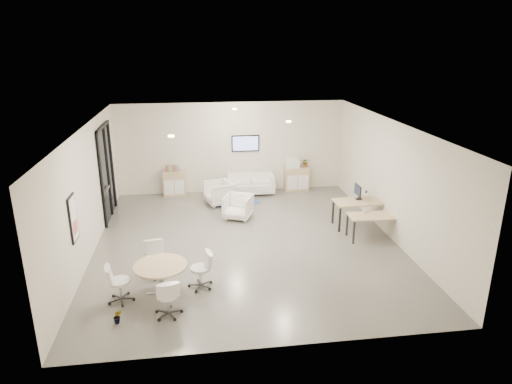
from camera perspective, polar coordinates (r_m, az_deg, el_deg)
The scene contains 21 objects.
room_shell at distance 11.90m, azimuth -1.25°, elevation 0.73°, with size 9.60×10.60×4.80m.
glass_door at distance 14.51m, azimuth -18.17°, elevation 2.67°, with size 0.09×1.90×2.85m.
artwork at distance 10.68m, azimuth -21.88°, elevation -3.10°, with size 0.05×0.54×1.04m.
wall_tv at distance 16.20m, azimuth -1.34°, elevation 6.10°, with size 0.98×0.06×0.58m.
ceiling_spots at distance 12.31m, azimuth -2.69°, elevation 8.89°, with size 3.14×4.14×0.03m.
sideboard_left at distance 16.27m, azimuth -10.17°, elevation 1.07°, with size 0.78×0.40×0.87m.
sideboard_right at distance 16.65m, azimuth 5.11°, elevation 1.69°, with size 0.87×0.42×0.87m.
books at distance 16.13m, azimuth -10.41°, elevation 2.93°, with size 0.45×0.14×0.22m.
printer at distance 16.45m, azimuth 4.55°, elevation 3.66°, with size 0.52×0.44×0.35m.
loveseat at distance 16.22m, azimuth -0.67°, elevation 0.94°, with size 1.64×0.83×0.61m.
blue_rug at distance 15.47m, azimuth -2.40°, elevation -1.25°, with size 1.38×0.92×0.01m, color #315095.
armchair_left at distance 15.19m, azimuth -4.65°, elevation 0.02°, with size 0.84×0.78×0.86m, color beige.
armchair_right at distance 13.96m, azimuth -2.26°, elevation -1.72°, with size 0.80×0.75×0.82m, color beige.
desk_rear at distance 13.60m, azimuth 12.91°, elevation -1.41°, with size 1.55×0.82×0.79m.
desk_front at distance 12.89m, azimuth 14.33°, elevation -3.13°, with size 1.33×0.71×0.68m.
monitor at distance 13.61m, azimuth 12.63°, elevation 0.05°, with size 0.20×0.50×0.44m.
round_table at distance 10.05m, azimuth -11.85°, elevation -9.35°, with size 1.14×1.14×0.69m.
meeting_chairs at distance 10.14m, azimuth -11.77°, elevation -10.34°, with size 2.36×2.36×0.82m.
plant_cabinet at distance 16.58m, azimuth 6.22°, elevation 3.58°, with size 0.29×0.32×0.25m, color #3F7F3F.
plant_floor at distance 9.57m, azimuth -16.88°, elevation -15.09°, with size 0.17×0.30×0.13m, color #3F7F3F.
cup at distance 13.00m, azimuth 13.58°, elevation -2.23°, with size 0.14×0.11×0.14m, color white.
Camera 1 is at (-1.30, -11.26, 5.24)m, focal length 32.00 mm.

